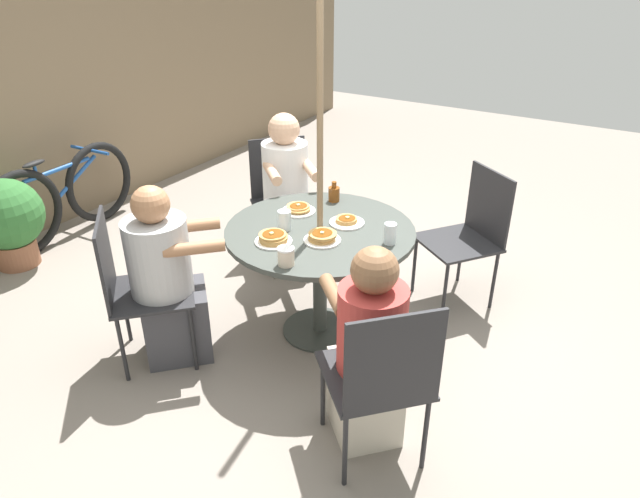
{
  "coord_description": "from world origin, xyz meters",
  "views": [
    {
      "loc": [
        -2.58,
        -1.58,
        2.21
      ],
      "look_at": [
        0.0,
        0.0,
        0.6
      ],
      "focal_mm": 32.0,
      "sensor_mm": 36.0,
      "label": 1
    }
  ],
  "objects_px": {
    "pancake_plate_b": "(347,221)",
    "drinking_glass_a": "(285,220)",
    "pancake_plate_a": "(273,238)",
    "patio_chair_east": "(382,375)",
    "drinking_glass_b": "(390,234)",
    "bicycle": "(64,196)",
    "patio_chair_north": "(133,283)",
    "diner_east": "(368,355)",
    "diner_west": "(287,199)",
    "syrup_bottle": "(334,193)",
    "diner_north": "(167,283)",
    "pancake_plate_c": "(322,237)",
    "patio_chair_south": "(470,230)",
    "potted_shrub": "(7,219)",
    "patio_chair_west": "(282,193)",
    "pancake_plate_d": "(298,209)",
    "coffee_cup": "(286,256)",
    "patio_table": "(320,245)"
  },
  "relations": [
    {
      "from": "pancake_plate_b",
      "to": "drinking_glass_a",
      "type": "bearing_deg",
      "value": 133.67
    },
    {
      "from": "pancake_plate_a",
      "to": "pancake_plate_b",
      "type": "relative_size",
      "value": 1.0
    },
    {
      "from": "patio_chair_east",
      "to": "pancake_plate_a",
      "type": "xyz_separation_m",
      "value": [
        0.47,
        0.92,
        0.23
      ]
    },
    {
      "from": "drinking_glass_b",
      "to": "bicycle",
      "type": "relative_size",
      "value": 0.08
    },
    {
      "from": "patio_chair_north",
      "to": "diner_east",
      "type": "bearing_deg",
      "value": 50.31
    },
    {
      "from": "patio_chair_east",
      "to": "drinking_glass_b",
      "type": "bearing_deg",
      "value": 67.8
    },
    {
      "from": "diner_west",
      "to": "drinking_glass_b",
      "type": "height_order",
      "value": "diner_west"
    },
    {
      "from": "diner_east",
      "to": "syrup_bottle",
      "type": "bearing_deg",
      "value": 81.45
    },
    {
      "from": "patio_chair_east",
      "to": "diner_north",
      "type": "bearing_deg",
      "value": 129.61
    },
    {
      "from": "pancake_plate_c",
      "to": "patio_chair_north",
      "type": "bearing_deg",
      "value": 127.35
    },
    {
      "from": "patio_chair_south",
      "to": "potted_shrub",
      "type": "height_order",
      "value": "patio_chair_south"
    },
    {
      "from": "diner_east",
      "to": "pancake_plate_c",
      "type": "relative_size",
      "value": 5.12
    },
    {
      "from": "patio_chair_west",
      "to": "pancake_plate_a",
      "type": "relative_size",
      "value": 4.38
    },
    {
      "from": "pancake_plate_b",
      "to": "patio_chair_east",
      "type": "bearing_deg",
      "value": -142.64
    },
    {
      "from": "patio_chair_west",
      "to": "pancake_plate_d",
      "type": "distance_m",
      "value": 0.85
    },
    {
      "from": "drinking_glass_a",
      "to": "potted_shrub",
      "type": "distance_m",
      "value": 2.36
    },
    {
      "from": "diner_east",
      "to": "potted_shrub",
      "type": "xyz_separation_m",
      "value": [
        0.14,
        3.12,
        -0.11
      ]
    },
    {
      "from": "diner_west",
      "to": "bicycle",
      "type": "bearing_deg",
      "value": -30.52
    },
    {
      "from": "pancake_plate_c",
      "to": "syrup_bottle",
      "type": "distance_m",
      "value": 0.58
    },
    {
      "from": "patio_chair_north",
      "to": "pancake_plate_a",
      "type": "bearing_deg",
      "value": 82.36
    },
    {
      "from": "patio_chair_west",
      "to": "syrup_bottle",
      "type": "height_order",
      "value": "patio_chair_west"
    },
    {
      "from": "coffee_cup",
      "to": "patio_chair_east",
      "type": "bearing_deg",
      "value": -112.62
    },
    {
      "from": "diner_north",
      "to": "diner_west",
      "type": "bearing_deg",
      "value": 135.82
    },
    {
      "from": "syrup_bottle",
      "to": "coffee_cup",
      "type": "height_order",
      "value": "syrup_bottle"
    },
    {
      "from": "patio_table",
      "to": "patio_chair_east",
      "type": "bearing_deg",
      "value": -133.84
    },
    {
      "from": "patio_chair_south",
      "to": "patio_chair_west",
      "type": "relative_size",
      "value": 1.0
    },
    {
      "from": "pancake_plate_a",
      "to": "pancake_plate_d",
      "type": "distance_m",
      "value": 0.44
    },
    {
      "from": "patio_chair_east",
      "to": "patio_chair_west",
      "type": "relative_size",
      "value": 1.0
    },
    {
      "from": "patio_table",
      "to": "pancake_plate_a",
      "type": "xyz_separation_m",
      "value": [
        -0.29,
        0.13,
        0.13
      ]
    },
    {
      "from": "pancake_plate_a",
      "to": "potted_shrub",
      "type": "xyz_separation_m",
      "value": [
        -0.2,
        2.34,
        -0.37
      ]
    },
    {
      "from": "drinking_glass_b",
      "to": "patio_table",
      "type": "bearing_deg",
      "value": 96.19
    },
    {
      "from": "patio_chair_south",
      "to": "syrup_bottle",
      "type": "height_order",
      "value": "patio_chair_south"
    },
    {
      "from": "pancake_plate_a",
      "to": "diner_north",
      "type": "bearing_deg",
      "value": 125.95
    },
    {
      "from": "patio_table",
      "to": "patio_chair_north",
      "type": "height_order",
      "value": "patio_chair_north"
    },
    {
      "from": "patio_chair_west",
      "to": "syrup_bottle",
      "type": "xyz_separation_m",
      "value": [
        -0.34,
        -0.66,
        0.26
      ]
    },
    {
      "from": "pancake_plate_a",
      "to": "drinking_glass_b",
      "type": "xyz_separation_m",
      "value": [
        0.33,
        -0.56,
        0.04
      ]
    },
    {
      "from": "patio_chair_north",
      "to": "syrup_bottle",
      "type": "distance_m",
      "value": 1.36
    },
    {
      "from": "patio_chair_east",
      "to": "pancake_plate_b",
      "type": "distance_m",
      "value": 1.16
    },
    {
      "from": "drinking_glass_b",
      "to": "coffee_cup",
      "type": "bearing_deg",
      "value": 144.76
    },
    {
      "from": "bicycle",
      "to": "potted_shrub",
      "type": "bearing_deg",
      "value": -175.23
    },
    {
      "from": "diner_north",
      "to": "pancake_plate_c",
      "type": "bearing_deg",
      "value": 79.74
    },
    {
      "from": "diner_east",
      "to": "coffee_cup",
      "type": "xyz_separation_m",
      "value": [
        0.17,
        0.58,
        0.28
      ]
    },
    {
      "from": "potted_shrub",
      "to": "pancake_plate_b",
      "type": "bearing_deg",
      "value": -76.03
    },
    {
      "from": "bicycle",
      "to": "potted_shrub",
      "type": "relative_size",
      "value": 2.13
    },
    {
      "from": "patio_chair_north",
      "to": "pancake_plate_c",
      "type": "relative_size",
      "value": 4.38
    },
    {
      "from": "patio_chair_east",
      "to": "pancake_plate_c",
      "type": "height_order",
      "value": "patio_chair_east"
    },
    {
      "from": "syrup_bottle",
      "to": "patio_chair_north",
      "type": "bearing_deg",
      "value": 152.41
    },
    {
      "from": "diner_east",
      "to": "coffee_cup",
      "type": "height_order",
      "value": "diner_east"
    },
    {
      "from": "patio_chair_east",
      "to": "coffee_cup",
      "type": "height_order",
      "value": "patio_chair_east"
    },
    {
      "from": "pancake_plate_b",
      "to": "bicycle",
      "type": "distance_m",
      "value": 2.67
    }
  ]
}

